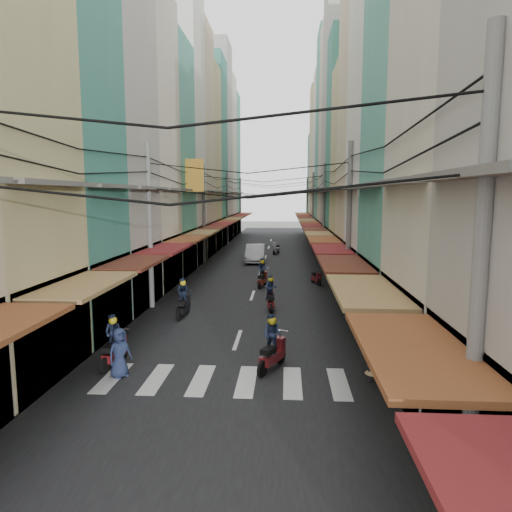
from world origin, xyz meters
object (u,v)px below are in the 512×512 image
at_px(white_car, 255,262).
at_px(traffic_sign, 393,310).
at_px(market_umbrella, 409,302).
at_px(bicycle, 369,312).

relative_size(white_car, traffic_sign, 1.88).
distance_m(white_car, traffic_sign, 24.76).
height_order(market_umbrella, traffic_sign, traffic_sign).
bearing_deg(traffic_sign, bicycle, 85.05).
bearing_deg(market_umbrella, bicycle, 89.09).
height_order(white_car, traffic_sign, traffic_sign).
distance_m(white_car, bicycle, 17.59).
height_order(bicycle, market_umbrella, market_umbrella).
distance_m(bicycle, traffic_sign, 7.95).
xyz_separation_m(market_umbrella, traffic_sign, (-0.55, -0.23, -0.23)).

